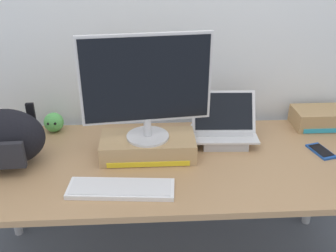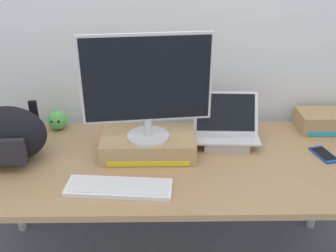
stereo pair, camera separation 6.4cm
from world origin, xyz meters
name	(u,v)px [view 1 (the left image)]	position (x,y,z in m)	size (l,w,h in m)	color
back_wall	(163,12)	(0.00, 0.50, 1.30)	(7.00, 0.10, 2.60)	silver
desk	(168,171)	(0.00, 0.00, 0.65)	(1.94, 0.80, 0.71)	#A87F56
toner_box_yellow	(148,146)	(-0.09, 0.05, 0.76)	(0.44, 0.22, 0.10)	tan
desktop_monitor	(146,85)	(-0.09, 0.05, 1.07)	(0.58, 0.20, 0.49)	silver
open_laptop	(224,132)	(0.29, 0.17, 0.76)	(0.33, 0.23, 0.24)	#ADADB2
external_keyboard	(121,189)	(-0.21, -0.23, 0.72)	(0.45, 0.17, 0.02)	white
messenger_backpack	(6,138)	(-0.73, 0.01, 0.84)	(0.35, 0.26, 0.27)	black
cell_phone	(321,151)	(0.75, 0.03, 0.72)	(0.11, 0.16, 0.01)	#19479E
plush_toy	(54,122)	(-0.59, 0.33, 0.76)	(0.10, 0.10, 0.10)	#56B256
toner_box_cyan	(323,118)	(0.87, 0.31, 0.76)	(0.32, 0.18, 0.10)	#A88456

